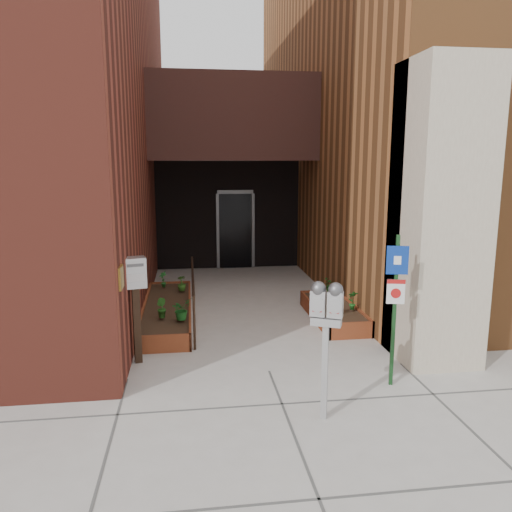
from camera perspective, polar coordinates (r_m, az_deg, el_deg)
name	(u,v)px	position (r m, az deg, el deg)	size (l,w,h in m)	color
ground	(269,371)	(7.38, 1.51, -13.04)	(80.00, 80.00, 0.00)	#9E9991
architecture	(221,83)	(13.74, -4.03, 19.09)	(20.00, 14.60, 10.00)	maroon
planter_left	(167,312)	(9.80, -10.09, -6.30)	(0.90, 3.60, 0.30)	maroon
planter_right	(333,313)	(9.70, 8.84, -6.45)	(0.80, 2.20, 0.30)	maroon
handrail	(193,281)	(9.58, -7.23, -2.81)	(0.04, 3.34, 0.90)	black
parking_meter	(326,314)	(5.74, 8.04, -6.57)	(0.38, 0.27, 1.65)	#ACADAF
sign_post	(395,295)	(6.80, 15.64, -4.28)	(0.28, 0.10, 2.05)	#163D1A
payment_dropbox	(135,287)	(7.54, -13.63, -3.51)	(0.36, 0.30, 1.61)	black
shrub_left_a	(181,309)	(8.70, -8.53, -6.03)	(0.33, 0.33, 0.37)	#18561B
shrub_left_b	(161,308)	(8.88, -10.79, -5.85)	(0.19, 0.19, 0.34)	#205217
shrub_left_c	(182,283)	(10.62, -8.49, -3.08)	(0.18, 0.18, 0.32)	#285618
shrub_left_d	(163,279)	(10.98, -10.56, -2.63)	(0.18, 0.18, 0.35)	#1B6020
shrub_right_a	(337,303)	(9.13, 9.24, -5.32)	(0.19, 0.19, 0.35)	#1A5317
shrub_right_b	(353,300)	(9.35, 11.00, -4.97)	(0.19, 0.19, 0.36)	#1C621E
shrub_right_c	(330,285)	(10.49, 8.48, -3.33)	(0.27, 0.27, 0.30)	#1B5A19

